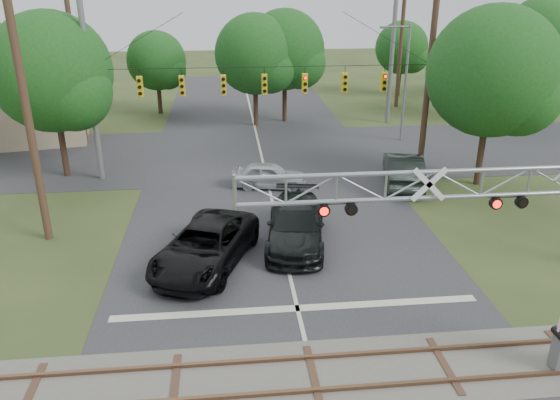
{
  "coord_description": "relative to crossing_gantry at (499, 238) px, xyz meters",
  "views": [
    {
      "loc": [
        -2.29,
        -10.69,
        10.83
      ],
      "look_at": [
        -0.41,
        7.5,
        3.36
      ],
      "focal_mm": 35.0,
      "sensor_mm": 36.0,
      "label": 1
    }
  ],
  "objects": [
    {
      "name": "road_main",
      "position": [
        -4.82,
        8.36,
        -4.43
      ],
      "size": [
        14.0,
        90.0,
        0.02
      ],
      "primitive_type": "cube",
      "color": "#2C2C2F",
      "rests_on": "ground"
    },
    {
      "name": "road_cross",
      "position": [
        -4.82,
        22.36,
        -4.43
      ],
      "size": [
        90.0,
        12.0,
        0.02
      ],
      "primitive_type": "cube",
      "color": "#2C2C2F",
      "rests_on": "ground"
    },
    {
      "name": "railroad_track",
      "position": [
        -4.82,
        0.36,
        -4.41
      ],
      "size": [
        90.0,
        3.2,
        0.17
      ],
      "color": "#514D46",
      "rests_on": "ground"
    },
    {
      "name": "crossing_gantry",
      "position": [
        0.0,
        0.0,
        0.0
      ],
      "size": [
        10.57,
        0.92,
        7.19
      ],
      "color": "gray",
      "rests_on": "ground"
    },
    {
      "name": "traffic_signal_span",
      "position": [
        -3.95,
        18.36,
        1.22
      ],
      "size": [
        19.34,
        0.36,
        11.5
      ],
      "color": "gray",
      "rests_on": "ground"
    },
    {
      "name": "pickup_black",
      "position": [
        -8.09,
        7.42,
        -3.58
      ],
      "size": [
        4.94,
        6.84,
        1.73
      ],
      "primitive_type": "imported",
      "rotation": [
        0.0,
        0.0,
        -0.37
      ],
      "color": "black",
      "rests_on": "ground"
    },
    {
      "name": "car_dark",
      "position": [
        -4.22,
        9.01,
        -3.58
      ],
      "size": [
        3.33,
        6.28,
        1.73
      ],
      "primitive_type": "imported",
      "rotation": [
        0.0,
        0.0,
        -0.16
      ],
      "color": "black",
      "rests_on": "ground"
    },
    {
      "name": "sedan_silver",
      "position": [
        -4.79,
        16.0,
        -3.74
      ],
      "size": [
        4.33,
        2.37,
        1.4
      ],
      "primitive_type": "imported",
      "rotation": [
        0.0,
        0.0,
        1.39
      ],
      "color": "#A5A9AD",
      "rests_on": "ground"
    },
    {
      "name": "suv_dark",
      "position": [
        2.69,
        15.63,
        -3.53
      ],
      "size": [
        3.07,
        5.8,
        1.82
      ],
      "primitive_type": "imported",
      "rotation": [
        0.0,
        0.0,
        2.92
      ],
      "color": "black",
      "rests_on": "ground"
    },
    {
      "name": "streetlight",
      "position": [
        5.23,
        24.47,
        0.03
      ],
      "size": [
        2.13,
        0.22,
        7.99
      ],
      "color": "gray",
      "rests_on": "ground"
    },
    {
      "name": "utility_poles",
      "position": [
        -1.86,
        21.16,
        1.99
      ],
      "size": [
        27.3,
        29.94,
        13.96
      ],
      "color": "#432F1E",
      "rests_on": "ground"
    },
    {
      "name": "treeline",
      "position": [
        -4.4,
        29.32,
        1.24
      ],
      "size": [
        59.9,
        30.89,
        9.7
      ],
      "color": "#372419",
      "rests_on": "ground"
    }
  ]
}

